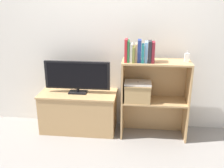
{
  "coord_description": "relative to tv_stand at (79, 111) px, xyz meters",
  "views": [
    {
      "loc": [
        0.32,
        -2.77,
        1.68
      ],
      "look_at": [
        0.0,
        0.16,
        0.66
      ],
      "focal_mm": 42.0,
      "sensor_mm": 36.0,
      "label": 1
    }
  ],
  "objects": [
    {
      "name": "wall_back",
      "position": [
        0.43,
        0.25,
        0.95
      ],
      "size": [
        10.0,
        0.05,
        2.4
      ],
      "color": "silver",
      "rests_on": "ground_plane"
    },
    {
      "name": "bookshelf_upper_tier",
      "position": [
        0.94,
        0.01,
        0.52
      ],
      "size": [
        0.78,
        0.32,
        0.48
      ],
      "color": "tan",
      "rests_on": "bookshelf_lower_tier"
    },
    {
      "name": "book_skyblue",
      "position": [
        0.82,
        -0.11,
        0.81
      ],
      "size": [
        0.03,
        0.13,
        0.23
      ],
      "color": "#709ECC",
      "rests_on": "bookshelf_upper_tier"
    },
    {
      "name": "tv",
      "position": [
        0.0,
        -0.0,
        0.47
      ],
      "size": [
        0.81,
        0.14,
        0.4
      ],
      "color": "black",
      "rests_on": "tv_stand"
    },
    {
      "name": "storage_basket_left",
      "position": [
        0.74,
        -0.07,
        0.33
      ],
      "size": [
        0.31,
        0.29,
        0.21
      ],
      "color": "tan",
      "rests_on": "bookshelf_lower_tier"
    },
    {
      "name": "book_crimson",
      "position": [
        0.6,
        -0.11,
        0.82
      ],
      "size": [
        0.03,
        0.14,
        0.25
      ],
      "color": "#B22328",
      "rests_on": "bookshelf_upper_tier"
    },
    {
      "name": "ground_plane",
      "position": [
        0.43,
        -0.21,
        -0.25
      ],
      "size": [
        16.0,
        16.0,
        0.0
      ],
      "primitive_type": "plane",
      "color": "gray"
    },
    {
      "name": "book_tan",
      "position": [
        0.71,
        -0.11,
        0.8
      ],
      "size": [
        0.02,
        0.13,
        0.21
      ],
      "color": "tan",
      "rests_on": "bookshelf_upper_tier"
    },
    {
      "name": "bookshelf_lower_tier",
      "position": [
        0.94,
        0.01,
        0.04
      ],
      "size": [
        0.78,
        0.32,
        0.47
      ],
      "color": "tan",
      "rests_on": "ground_plane"
    },
    {
      "name": "book_charcoal",
      "position": [
        0.86,
        -0.11,
        0.82
      ],
      "size": [
        0.03,
        0.14,
        0.24
      ],
      "color": "#232328",
      "rests_on": "bookshelf_upper_tier"
    },
    {
      "name": "book_forest",
      "position": [
        0.63,
        -0.11,
        0.82
      ],
      "size": [
        0.02,
        0.14,
        0.24
      ],
      "color": "#286638",
      "rests_on": "bookshelf_upper_tier"
    },
    {
      "name": "book_navy",
      "position": [
        0.75,
        -0.11,
        0.82
      ],
      "size": [
        0.04,
        0.13,
        0.25
      ],
      "color": "navy",
      "rests_on": "bookshelf_upper_tier"
    },
    {
      "name": "laptop",
      "position": [
        0.74,
        -0.07,
        0.43
      ],
      "size": [
        0.31,
        0.23,
        0.02
      ],
      "color": "white",
      "rests_on": "storage_basket_left"
    },
    {
      "name": "baby_monitor",
      "position": [
        1.27,
        -0.05,
        0.75
      ],
      "size": [
        0.05,
        0.03,
        0.13
      ],
      "color": "white",
      "rests_on": "bookshelf_upper_tier"
    },
    {
      "name": "book_maroon",
      "position": [
        0.9,
        -0.11,
        0.81
      ],
      "size": [
        0.03,
        0.13,
        0.23
      ],
      "color": "maroon",
      "rests_on": "bookshelf_upper_tier"
    },
    {
      "name": "book_ivory",
      "position": [
        0.65,
        -0.11,
        0.8
      ],
      "size": [
        0.03,
        0.13,
        0.21
      ],
      "color": "silver",
      "rests_on": "bookshelf_upper_tier"
    },
    {
      "name": "book_olive",
      "position": [
        0.68,
        -0.11,
        0.78
      ],
      "size": [
        0.03,
        0.16,
        0.17
      ],
      "color": "olive",
      "rests_on": "bookshelf_upper_tier"
    },
    {
      "name": "book_teal",
      "position": [
        0.78,
        -0.11,
        0.8
      ],
      "size": [
        0.03,
        0.15,
        0.2
      ],
      "color": "#1E7075",
      "rests_on": "bookshelf_upper_tier"
    },
    {
      "name": "tv_stand",
      "position": [
        0.0,
        0.0,
        0.0
      ],
      "size": [
        0.96,
        0.45,
        0.51
      ],
      "color": "tan",
      "rests_on": "ground_plane"
    }
  ]
}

